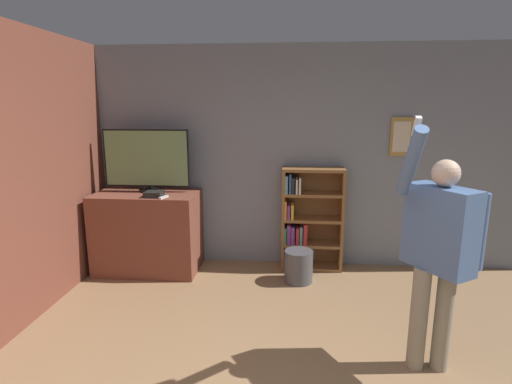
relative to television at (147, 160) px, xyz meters
name	(u,v)px	position (x,y,z in m)	size (l,w,h in m)	color
wall_back	(283,158)	(1.62, 0.31, 0.00)	(6.58, 0.09, 2.70)	gray
wall_side_brick	(19,178)	(-0.70, -1.29, 0.00)	(0.06, 4.74, 2.70)	brown
tv_ledge	(148,232)	(0.00, -0.09, -0.87)	(1.21, 0.69, 0.97)	brown
television	(147,160)	(0.00, 0.00, 0.00)	(1.03, 0.22, 0.75)	black
game_console	(154,194)	(0.17, -0.28, -0.35)	(0.20, 0.18, 0.06)	black
remote_loose	(164,197)	(0.30, -0.34, -0.38)	(0.08, 0.14, 0.02)	white
bookshelf	(307,221)	(1.92, 0.13, -0.75)	(0.74, 0.28, 1.26)	brown
person	(439,246)	(2.79, -1.77, -0.36)	(0.64, 0.58, 1.93)	gray
waste_bin	(299,266)	(1.82, -0.30, -1.17)	(0.33, 0.33, 0.37)	#4C4C51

